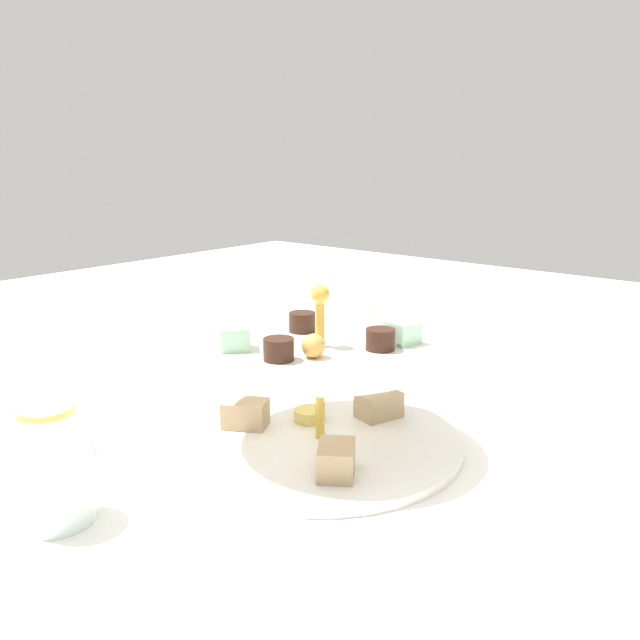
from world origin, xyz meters
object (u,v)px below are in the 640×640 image
object	(u,v)px
water_glass_tall_right	(371,333)
butter_knife_left	(631,458)
water_glass_short_left	(55,485)
teacup_with_saucer	(48,431)
tiered_serving_stand	(320,402)
butter_knife_right	(149,378)

from	to	relation	value
water_glass_tall_right	butter_knife_left	world-z (taller)	water_glass_tall_right
water_glass_short_left	teacup_with_saucer	world-z (taller)	water_glass_short_left
butter_knife_left	tiered_serving_stand	bearing A→B (deg)	88.85
tiered_serving_stand	butter_knife_right	world-z (taller)	tiered_serving_stand
teacup_with_saucer	butter_knife_left	bearing A→B (deg)	-141.78
teacup_with_saucer	butter_knife_left	world-z (taller)	teacup_with_saucer
water_glass_short_left	teacup_with_saucer	bearing A→B (deg)	-26.44
water_glass_short_left	tiered_serving_stand	bearing A→B (deg)	-105.90
teacup_with_saucer	butter_knife_left	xyz separation A→B (m)	(-0.48, -0.38, -0.02)
tiered_serving_stand	teacup_with_saucer	size ratio (longest dim) A/B	3.39
water_glass_tall_right	tiered_serving_stand	bearing A→B (deg)	114.12
water_glass_short_left	butter_knife_right	size ratio (longest dim) A/B	0.39
water_glass_tall_right	teacup_with_saucer	size ratio (longest dim) A/B	1.23
teacup_with_saucer	butter_knife_right	bearing A→B (deg)	-61.85
water_glass_tall_right	butter_knife_right	distance (m)	0.32
teacup_with_saucer	water_glass_tall_right	bearing A→B (deg)	-102.40
water_glass_short_left	teacup_with_saucer	xyz separation A→B (m)	(0.13, -0.07, -0.01)
water_glass_tall_right	teacup_with_saucer	world-z (taller)	water_glass_tall_right
tiered_serving_stand	water_glass_tall_right	xyz separation A→B (m)	(0.11, -0.25, 0.01)
butter_knife_left	water_glass_short_left	bearing A→B (deg)	107.17
tiered_serving_stand	water_glass_short_left	xyz separation A→B (m)	(0.07, 0.26, -0.02)
tiered_serving_stand	butter_knife_left	bearing A→B (deg)	-146.07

